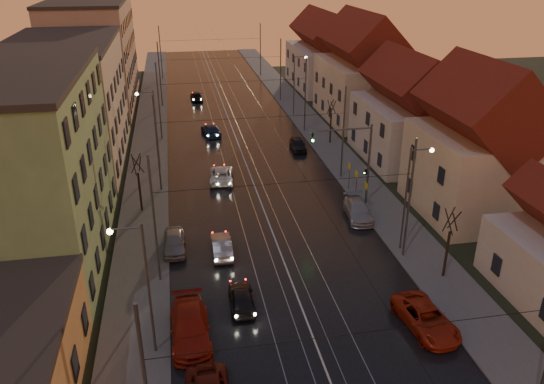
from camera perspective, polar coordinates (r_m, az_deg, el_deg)
ground at (r=30.25m, az=5.23°, el=-17.26°), size 160.00×160.00×0.00m
road at (r=65.17m, az=-4.12°, el=6.38°), size 16.00×120.00×0.04m
sidewalk_left at (r=64.89m, az=-12.97°, el=5.79°), size 4.00×120.00×0.15m
sidewalk_right at (r=66.92m, az=4.47°, el=6.90°), size 4.00×120.00×0.15m
tram_rail_0 at (r=64.97m, az=-6.06°, el=6.28°), size 0.06×120.00×0.03m
tram_rail_1 at (r=65.08m, az=-4.80°, el=6.37°), size 0.06×120.00×0.03m
tram_rail_2 at (r=65.24m, az=-3.45°, el=6.45°), size 0.06×120.00×0.03m
tram_rail_3 at (r=65.42m, az=-2.20°, el=6.53°), size 0.06×120.00×0.03m
apartment_left_1 at (r=39.64m, az=-25.61°, el=1.89°), size 10.00×18.00×13.00m
apartment_left_2 at (r=58.41m, az=-21.09°, el=8.81°), size 10.00×20.00×12.00m
apartment_left_3 at (r=81.44m, az=-18.55°, el=13.91°), size 10.00×24.00×14.00m
house_right_1 at (r=46.02m, az=21.22°, el=4.17°), size 8.67×10.20×10.80m
house_right_2 at (r=57.13m, az=14.58°, el=7.92°), size 9.18×12.24×9.20m
house_right_3 at (r=70.32m, az=9.65°, el=12.32°), size 9.18×14.28×11.50m
house_right_4 at (r=87.28m, az=5.58°, el=14.33°), size 9.18×16.32×10.00m
catenary_pole_l_1 at (r=34.42m, az=-12.54°, el=-3.12°), size 0.16×0.16×9.00m
catenary_pole_r_1 at (r=37.61m, az=14.55°, el=-0.89°), size 0.16×0.16×9.00m
catenary_pole_l_2 at (r=48.26m, az=-12.24°, el=4.99°), size 0.16×0.16×9.00m
catenary_pole_r_2 at (r=50.59m, az=7.67°, el=6.23°), size 0.16×0.16×9.00m
catenary_pole_l_3 at (r=62.64m, az=-12.08°, el=9.44°), size 0.16×0.16×9.00m
catenary_pole_r_3 at (r=64.45m, az=3.60°, el=10.34°), size 0.16×0.16×9.00m
catenary_pole_l_4 at (r=77.26m, az=-11.97°, el=12.22°), size 0.16×0.16×9.00m
catenary_pole_r_4 at (r=78.73m, az=0.93°, el=12.95°), size 0.16×0.16×9.00m
catenary_pole_l_5 at (r=94.96m, az=-11.89°, el=14.41°), size 0.16×0.16×9.00m
catenary_pole_r_5 at (r=96.16m, az=-1.26°, el=15.02°), size 0.16×0.16×9.00m
street_lamp_0 at (r=28.19m, az=-13.88°, el=-8.97°), size 1.75×0.32×8.00m
street_lamp_1 at (r=38.48m, az=14.70°, el=0.32°), size 1.75×0.32×8.00m
street_lamp_2 at (r=53.88m, az=-12.74°, el=7.40°), size 1.75×0.32×8.00m
street_lamp_3 at (r=71.11m, az=2.64°, el=12.00°), size 1.75×0.32×8.00m
traffic_light_mast at (r=45.01m, az=9.24°, el=3.96°), size 5.30×0.32×7.20m
bare_tree_0 at (r=45.34m, az=-14.09°, el=0.79°), size 1.09×1.09×5.11m
bare_tree_1 at (r=36.85m, az=18.39°, el=-5.47°), size 1.09×1.09×5.11m
bare_tree_2 at (r=60.81m, az=6.34°, el=7.41°), size 1.09×1.09×5.11m
driving_car_0 at (r=33.32m, az=-3.28°, el=-11.31°), size 1.61×3.76×1.26m
driving_car_1 at (r=38.76m, az=-5.45°, el=-5.77°), size 1.42×4.01×1.32m
driving_car_2 at (r=50.99m, az=-5.47°, el=1.88°), size 2.68×4.93×1.31m
driving_car_3 at (r=64.33m, az=-6.58°, el=6.64°), size 2.43×4.75×1.32m
driving_car_4 at (r=80.50m, az=-8.12°, el=10.18°), size 1.82×4.12×1.38m
parked_left_2 at (r=31.16m, az=-8.81°, el=-14.15°), size 2.29×5.42×1.56m
parked_left_3 at (r=39.67m, az=-10.47°, el=-5.31°), size 1.62×4.00×1.36m
parked_right_0 at (r=32.82m, az=16.22°, el=-12.90°), size 2.80×5.19×1.39m
parked_right_1 at (r=44.25m, az=9.23°, el=-1.94°), size 2.45×4.88×1.36m
parked_right_2 at (r=59.00m, az=2.81°, el=5.13°), size 1.76×3.94×1.31m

